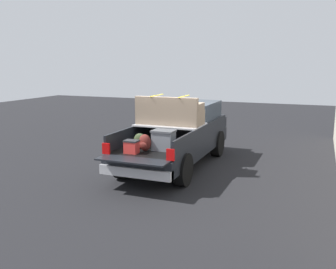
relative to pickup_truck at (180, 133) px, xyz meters
name	(u,v)px	position (x,y,z in m)	size (l,w,h in m)	color
ground_plane	(175,166)	(-0.37, 0.00, -0.98)	(40.00, 40.00, 0.00)	black
pickup_truck	(180,133)	(0.00, 0.00, 0.00)	(6.05, 2.06, 2.23)	black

